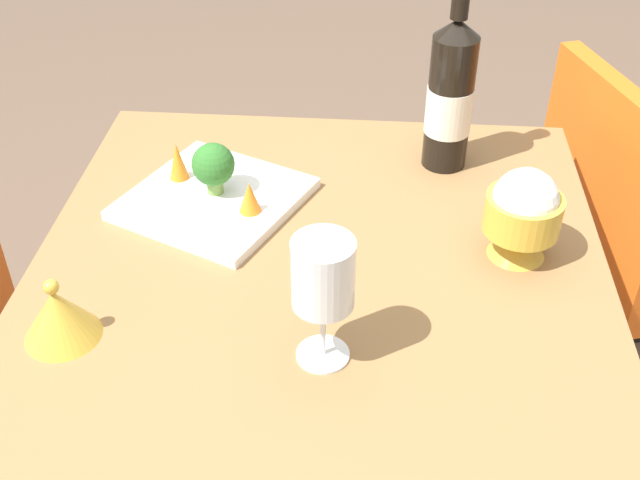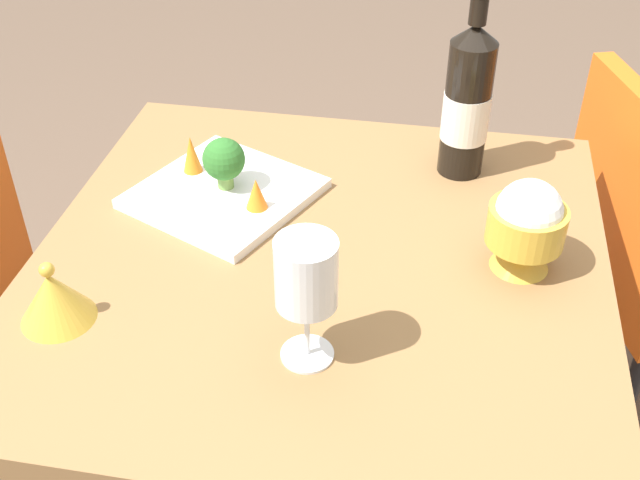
{
  "view_description": "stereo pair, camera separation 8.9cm",
  "coord_description": "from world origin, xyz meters",
  "px_view_note": "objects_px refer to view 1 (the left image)",
  "views": [
    {
      "loc": [
        -0.07,
        0.91,
        1.47
      ],
      "look_at": [
        0.0,
        0.0,
        0.78
      ],
      "focal_mm": 44.6,
      "sensor_mm": 36.0,
      "label": 1
    },
    {
      "loc": [
        -0.16,
        0.9,
        1.47
      ],
      "look_at": [
        0.0,
        0.0,
        0.78
      ],
      "focal_mm": 44.6,
      "sensor_mm": 36.0,
      "label": 2
    }
  ],
  "objects_px": {
    "wine_bottle": "(450,95)",
    "rice_bowl": "(523,213)",
    "serving_plate": "(214,199)",
    "carrot_garnish_left": "(250,197)",
    "broccoli_floret": "(213,166)",
    "chair_by_wall": "(623,229)",
    "carrot_garnish_right": "(178,161)",
    "wine_glass": "(323,277)",
    "rice_bowl_lid": "(58,314)"
  },
  "relations": [
    {
      "from": "rice_bowl_lid",
      "to": "carrot_garnish_left",
      "type": "height_order",
      "value": "rice_bowl_lid"
    },
    {
      "from": "broccoli_floret",
      "to": "carrot_garnish_right",
      "type": "distance_m",
      "value": 0.08
    },
    {
      "from": "rice_bowl_lid",
      "to": "carrot_garnish_right",
      "type": "relative_size",
      "value": 1.57
    },
    {
      "from": "wine_bottle",
      "to": "carrot_garnish_left",
      "type": "bearing_deg",
      "value": 32.17
    },
    {
      "from": "wine_glass",
      "to": "carrot_garnish_left",
      "type": "distance_m",
      "value": 0.33
    },
    {
      "from": "wine_bottle",
      "to": "carrot_garnish_right",
      "type": "relative_size",
      "value": 5.17
    },
    {
      "from": "wine_glass",
      "to": "carrot_garnish_right",
      "type": "relative_size",
      "value": 2.81
    },
    {
      "from": "serving_plate",
      "to": "broccoli_floret",
      "type": "relative_size",
      "value": 3.86
    },
    {
      "from": "wine_bottle",
      "to": "rice_bowl",
      "type": "height_order",
      "value": "wine_bottle"
    },
    {
      "from": "carrot_garnish_right",
      "to": "rice_bowl_lid",
      "type": "bearing_deg",
      "value": 78.42
    },
    {
      "from": "rice_bowl",
      "to": "rice_bowl_lid",
      "type": "relative_size",
      "value": 1.42
    },
    {
      "from": "chair_by_wall",
      "to": "rice_bowl_lid",
      "type": "relative_size",
      "value": 8.5
    },
    {
      "from": "broccoli_floret",
      "to": "carrot_garnish_left",
      "type": "relative_size",
      "value": 1.69
    },
    {
      "from": "rice_bowl",
      "to": "rice_bowl_lid",
      "type": "xyz_separation_m",
      "value": [
        0.6,
        0.22,
        -0.04
      ]
    },
    {
      "from": "rice_bowl",
      "to": "carrot_garnish_left",
      "type": "height_order",
      "value": "rice_bowl"
    },
    {
      "from": "chair_by_wall",
      "to": "wine_bottle",
      "type": "distance_m",
      "value": 0.54
    },
    {
      "from": "wine_glass",
      "to": "broccoli_floret",
      "type": "bearing_deg",
      "value": -59.29
    },
    {
      "from": "carrot_garnish_left",
      "to": "carrot_garnish_right",
      "type": "xyz_separation_m",
      "value": [
        0.13,
        -0.08,
        0.01
      ]
    },
    {
      "from": "wine_bottle",
      "to": "rice_bowl_lid",
      "type": "xyz_separation_m",
      "value": [
        0.51,
        0.47,
        -0.09
      ]
    },
    {
      "from": "serving_plate",
      "to": "wine_glass",
      "type": "bearing_deg",
      "value": 121.53
    },
    {
      "from": "chair_by_wall",
      "to": "carrot_garnish_right",
      "type": "height_order",
      "value": "chair_by_wall"
    },
    {
      "from": "rice_bowl",
      "to": "serving_plate",
      "type": "height_order",
      "value": "rice_bowl"
    },
    {
      "from": "wine_bottle",
      "to": "serving_plate",
      "type": "relative_size",
      "value": 0.99
    },
    {
      "from": "chair_by_wall",
      "to": "rice_bowl",
      "type": "xyz_separation_m",
      "value": [
        0.29,
        0.38,
        0.29
      ]
    },
    {
      "from": "chair_by_wall",
      "to": "carrot_garnish_left",
      "type": "height_order",
      "value": "chair_by_wall"
    },
    {
      "from": "wine_glass",
      "to": "broccoli_floret",
      "type": "relative_size",
      "value": 2.09
    },
    {
      "from": "rice_bowl",
      "to": "rice_bowl_lid",
      "type": "bearing_deg",
      "value": 20.01
    },
    {
      "from": "chair_by_wall",
      "to": "serving_plate",
      "type": "xyz_separation_m",
      "value": [
        0.75,
        0.29,
        0.23
      ]
    },
    {
      "from": "wine_glass",
      "to": "rice_bowl_lid",
      "type": "bearing_deg",
      "value": -1.56
    },
    {
      "from": "serving_plate",
      "to": "carrot_garnish_left",
      "type": "distance_m",
      "value": 0.08
    },
    {
      "from": "wine_glass",
      "to": "carrot_garnish_left",
      "type": "height_order",
      "value": "wine_glass"
    },
    {
      "from": "wine_glass",
      "to": "carrot_garnish_left",
      "type": "xyz_separation_m",
      "value": [
        0.13,
        -0.28,
        -0.09
      ]
    },
    {
      "from": "rice_bowl_lid",
      "to": "serving_plate",
      "type": "distance_m",
      "value": 0.35
    },
    {
      "from": "rice_bowl_lid",
      "to": "broccoli_floret",
      "type": "bearing_deg",
      "value": -113.51
    },
    {
      "from": "wine_bottle",
      "to": "broccoli_floret",
      "type": "relative_size",
      "value": 3.83
    },
    {
      "from": "carrot_garnish_right",
      "to": "chair_by_wall",
      "type": "bearing_deg",
      "value": -163.57
    },
    {
      "from": "wine_glass",
      "to": "broccoli_floret",
      "type": "height_order",
      "value": "wine_glass"
    },
    {
      "from": "rice_bowl_lid",
      "to": "carrot_garnish_right",
      "type": "xyz_separation_m",
      "value": [
        -0.07,
        -0.36,
        0.01
      ]
    },
    {
      "from": "rice_bowl",
      "to": "carrot_garnish_right",
      "type": "bearing_deg",
      "value": -14.82
    },
    {
      "from": "chair_by_wall",
      "to": "wine_glass",
      "type": "distance_m",
      "value": 0.9
    },
    {
      "from": "chair_by_wall",
      "to": "broccoli_floret",
      "type": "distance_m",
      "value": 0.85
    },
    {
      "from": "rice_bowl_lid",
      "to": "wine_glass",
      "type": "bearing_deg",
      "value": 178.44
    },
    {
      "from": "wine_bottle",
      "to": "carrot_garnish_left",
      "type": "distance_m",
      "value": 0.37
    },
    {
      "from": "broccoli_floret",
      "to": "carrot_garnish_left",
      "type": "height_order",
      "value": "broccoli_floret"
    },
    {
      "from": "broccoli_floret",
      "to": "wine_bottle",
      "type": "bearing_deg",
      "value": -158.61
    },
    {
      "from": "wine_bottle",
      "to": "rice_bowl",
      "type": "distance_m",
      "value": 0.27
    },
    {
      "from": "rice_bowl_lid",
      "to": "broccoli_floret",
      "type": "relative_size",
      "value": 1.17
    },
    {
      "from": "rice_bowl_lid",
      "to": "carrot_garnish_left",
      "type": "bearing_deg",
      "value": -126.49
    },
    {
      "from": "carrot_garnish_left",
      "to": "carrot_garnish_right",
      "type": "distance_m",
      "value": 0.16
    },
    {
      "from": "wine_bottle",
      "to": "rice_bowl",
      "type": "xyz_separation_m",
      "value": [
        -0.1,
        0.25,
        -0.06
      ]
    }
  ]
}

